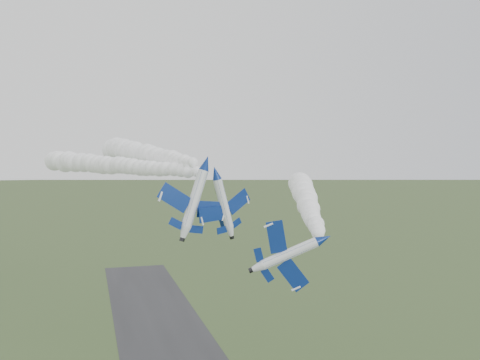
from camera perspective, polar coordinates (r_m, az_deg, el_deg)
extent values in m
cylinder|color=silver|center=(72.03, 8.92, -6.22)|extent=(3.94, 7.94, 1.82)
cone|color=navy|center=(67.27, 9.54, -6.86)|extent=(2.32, 2.46, 1.82)
cone|color=silver|center=(76.63, 8.40, -5.68)|extent=(2.22, 2.11, 1.82)
cylinder|color=black|center=(77.54, 8.30, -5.58)|extent=(1.04, 0.79, 0.92)
ellipsoid|color=black|center=(70.13, 9.55, -6.30)|extent=(1.92, 2.89, 1.21)
cube|color=navy|center=(72.25, 7.88, -4.21)|extent=(2.37, 2.64, 3.94)
cube|color=navy|center=(73.34, 9.58, -8.12)|extent=(2.37, 2.64, 3.94)
cube|color=navy|center=(75.56, 8.05, -4.77)|extent=(1.08, 1.21, 1.73)
cube|color=navy|center=(76.12, 8.92, -6.77)|extent=(1.08, 1.21, 1.73)
cube|color=navy|center=(75.70, 9.34, -5.43)|extent=(2.24, 1.95, 0.91)
cylinder|color=silver|center=(85.46, -3.66, 1.79)|extent=(3.35, 9.49, 2.10)
cone|color=navy|center=(79.99, -2.21, 1.73)|extent=(2.41, 2.70, 2.10)
cone|color=silver|center=(90.78, -4.89, 1.84)|extent=(2.35, 2.26, 2.10)
cylinder|color=black|center=(91.82, -5.12, 1.85)|extent=(1.14, 0.80, 1.06)
ellipsoid|color=black|center=(83.29, -2.97, 2.18)|extent=(1.82, 3.35, 1.40)
cube|color=navy|center=(85.24, -5.89, 2.38)|extent=(5.19, 3.30, 1.76)
cube|color=navy|center=(87.43, -1.96, 1.02)|extent=(5.19, 3.30, 1.76)
cube|color=navy|center=(89.29, -5.71, 2.18)|extent=(2.28, 1.50, 0.81)
cube|color=navy|center=(90.41, -3.68, 1.49)|extent=(2.28, 1.50, 0.81)
cube|color=navy|center=(89.73, -4.36, 2.70)|extent=(1.13, 1.88, 2.35)
cylinder|color=silver|center=(85.67, -2.61, 0.76)|extent=(4.91, 8.28, 1.84)
cone|color=navy|center=(81.56, -0.45, 0.67)|extent=(2.53, 2.70, 1.84)
cone|color=silver|center=(89.74, -4.51, 0.85)|extent=(2.38, 2.34, 1.84)
cylinder|color=black|center=(90.54, -4.86, 0.86)|extent=(1.09, 0.90, 0.93)
ellipsoid|color=black|center=(83.87, -1.85, 1.08)|extent=(2.23, 3.07, 1.22)
cube|color=navy|center=(84.75, -4.43, 0.06)|extent=(4.92, 3.86, 1.46)
cube|color=navy|center=(87.99, -1.43, 1.29)|extent=(4.92, 3.86, 1.46)
cube|color=navy|center=(88.18, -4.98, 0.51)|extent=(2.17, 1.73, 0.67)
cube|color=navy|center=(89.86, -3.41, 1.15)|extent=(2.17, 1.73, 0.67)
cube|color=navy|center=(88.57, -4.30, 1.61)|extent=(1.30, 1.73, 2.09)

